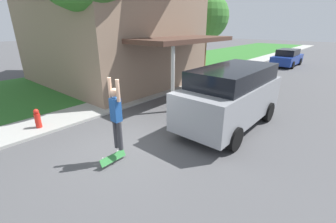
% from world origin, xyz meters
% --- Properties ---
extents(ground_plane, '(120.00, 120.00, 0.00)m').
position_xyz_m(ground_plane, '(0.00, 0.00, 0.00)').
color(ground_plane, '#49494C').
extents(lawn, '(10.00, 80.00, 0.08)m').
position_xyz_m(lawn, '(-8.00, 6.00, 0.04)').
color(lawn, '#2D6B28').
rests_on(lawn, ground_plane).
extents(sidewalk, '(1.80, 80.00, 0.10)m').
position_xyz_m(sidewalk, '(-3.60, 6.00, 0.05)').
color(sidewalk, '#9E9E99').
rests_on(sidewalk, ground_plane).
extents(house, '(12.31, 8.71, 9.39)m').
position_xyz_m(house, '(-7.82, 5.30, 4.95)').
color(house, '#89705B').
rests_on(house, lawn).
extents(lawn_tree_far, '(3.32, 3.32, 5.71)m').
position_xyz_m(lawn_tree_far, '(-4.54, 11.43, 4.10)').
color(lawn_tree_far, brown).
rests_on(lawn_tree_far, lawn).
extents(suv_parked, '(2.09, 4.75, 2.19)m').
position_xyz_m(suv_parked, '(1.66, 3.53, 1.19)').
color(suv_parked, gray).
rests_on(suv_parked, ground_plane).
extents(car_down_street, '(1.87, 4.49, 1.50)m').
position_xyz_m(car_down_street, '(-0.50, 19.35, 0.73)').
color(car_down_street, navy).
rests_on(car_down_street, ground_plane).
extents(skateboarder, '(0.41, 0.22, 1.92)m').
position_xyz_m(skateboarder, '(0.49, -0.59, 1.40)').
color(skateboarder, '#38383D').
rests_on(skateboarder, ground_plane).
extents(skateboard, '(0.22, 0.82, 0.26)m').
position_xyz_m(skateboard, '(0.43, -0.78, 0.17)').
color(skateboard, '#337F3D').
rests_on(skateboard, ground_plane).
extents(fire_hydrant, '(0.20, 0.20, 0.70)m').
position_xyz_m(fire_hydrant, '(-3.31, -1.24, 0.44)').
color(fire_hydrant, red).
rests_on(fire_hydrant, sidewalk).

